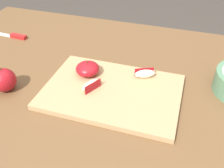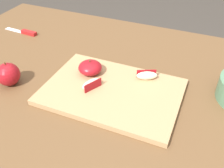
# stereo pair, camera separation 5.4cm
# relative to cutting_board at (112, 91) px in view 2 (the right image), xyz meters

# --- Properties ---
(dining_table) EXTENTS (1.35, 0.87, 0.74)m
(dining_table) POSITION_rel_cutting_board_xyz_m (-0.05, 0.07, -0.11)
(dining_table) COLOR brown
(dining_table) RESTS_ON ground_plane
(cutting_board) EXTENTS (0.40, 0.28, 0.02)m
(cutting_board) POSITION_rel_cutting_board_xyz_m (0.00, 0.00, 0.00)
(cutting_board) COLOR #A37F56
(cutting_board) RESTS_ON dining_table
(apple_half_skin_up) EXTENTS (0.07, 0.07, 0.05)m
(apple_half_skin_up) POSITION_rel_cutting_board_xyz_m (-0.10, 0.05, 0.03)
(apple_half_skin_up) COLOR maroon
(apple_half_skin_up) RESTS_ON cutting_board
(apple_wedge_right) EXTENTS (0.07, 0.05, 0.03)m
(apple_wedge_right) POSITION_rel_cutting_board_xyz_m (0.08, 0.09, 0.02)
(apple_wedge_right) COLOR beige
(apple_wedge_right) RESTS_ON cutting_board
(apple_wedge_front) EXTENTS (0.05, 0.07, 0.03)m
(apple_wedge_front) POSITION_rel_cutting_board_xyz_m (-0.06, -0.02, 0.02)
(apple_wedge_front) COLOR beige
(apple_wedge_front) RESTS_ON cutting_board
(paring_knife) EXTENTS (0.16, 0.03, 0.01)m
(paring_knife) POSITION_rel_cutting_board_xyz_m (-0.48, 0.22, -0.00)
(paring_knife) COLOR silver
(paring_knife) RESTS_ON dining_table
(whole_apple_red_delicious) EXTENTS (0.07, 0.07, 0.08)m
(whole_apple_red_delicious) POSITION_rel_cutting_board_xyz_m (-0.31, -0.08, 0.03)
(whole_apple_red_delicious) COLOR maroon
(whole_apple_red_delicious) RESTS_ON dining_table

